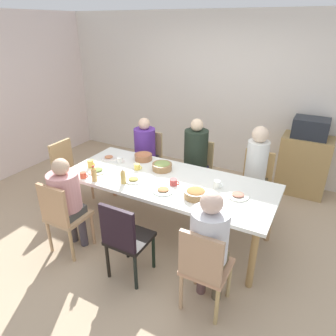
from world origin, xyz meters
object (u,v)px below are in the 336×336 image
Objects in this scene: bowl_0 at (162,166)px; chair_1 at (125,237)px; cup_1 at (174,182)px; plate_0 at (134,180)px; plate_2 at (163,190)px; person_5 at (66,196)px; cup_5 at (217,184)px; chair_6 at (197,168)px; plate_4 at (97,171)px; chair_0 at (148,157)px; plate_3 at (238,196)px; bottle_0 at (123,177)px; person_4 at (209,240)px; chair_5 at (62,214)px; chair_2 at (68,168)px; person_6 at (195,155)px; dining_table at (168,184)px; chair_4 at (204,266)px; cup_3 at (83,175)px; chair_3 at (255,181)px; person_3 at (256,167)px; bottle_1 at (94,174)px; cup_2 at (137,167)px; side_cabinet at (303,165)px; microwave at (311,128)px; cup_4 at (91,164)px; person_0 at (145,148)px; bowl_2 at (143,156)px; cup_0 at (120,160)px; bowl_1 at (196,193)px.

chair_1 is at bearing -80.06° from bowl_0.
chair_1 is 0.85m from cup_1.
plate_0 and plate_2 have the same top height.
person_5 is 10.53× the size of cup_5.
plate_4 is (-0.87, -1.12, 0.24)m from chair_6.
chair_0 is 1.91m from plate_3.
bottle_0 reaches higher than plate_0.
person_4 reaches higher than chair_5.
person_6 is (1.63, 0.80, 0.24)m from chair_2.
chair_4 reaches higher than dining_table.
cup_3 is at bearing 153.38° from chair_1.
dining_table is 1.23m from chair_3.
person_3 is 6.17× the size of plate_0.
chair_2 and chair_6 have the same top height.
cup_5 is at bearing 22.33° from bottle_0.
person_3 is 5.18× the size of bowl_0.
bottle_1 is (-0.33, -0.11, 0.01)m from bottle_0.
dining_table is 0.91m from chair_1.
plate_0 is 1.92× the size of cup_5.
dining_table is 1.94× the size of person_3.
chair_1 is 1.00× the size of chair_2.
side_cabinet reaches higher than cup_2.
microwave is (1.32, 2.75, 0.53)m from chair_1.
chair_5 is 0.77m from bottle_0.
person_5 is (0.00, -1.69, 0.18)m from chair_0.
cup_2 is (-1.30, -0.74, 0.02)m from person_3.
person_6 is (0.83, 1.60, 0.06)m from person_5.
person_6 is (-0.00, -0.09, 0.24)m from chair_6.
chair_1 is 7.55× the size of cup_1.
bottle_1 is at bearing -42.76° from cup_4.
chair_5 is 4.64× the size of bottle_1.
person_0 is at bearing 179.98° from person_3.
microwave is (1.24, 2.13, 0.29)m from plate_2.
chair_2 and chair_3 have the same top height.
person_6 is at bearing 90.00° from dining_table.
person_4 is 1.90m from chair_6.
chair_6 is 1.32m from bottle_0.
bottle_1 is (0.10, -1.24, 0.13)m from person_0.
cup_3 is at bearing -93.13° from chair_0.
plate_3 is at bearing -25.44° from person_0.
bowl_0 reaches higher than cup_3.
cup_4 reaches higher than cup_2.
plate_4 is (-0.04, -1.03, 0.05)m from person_0.
bowl_0 is at bearing -43.18° from person_0.
bowl_2 is 0.49× the size of microwave.
chair_0 is 7.94× the size of cup_0.
plate_4 is 0.37m from cup_0.
plate_4 is 1.32m from bowl_1.
plate_3 is at bearing -104.65° from side_cabinet.
dining_table is at bearing 143.82° from cup_1.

